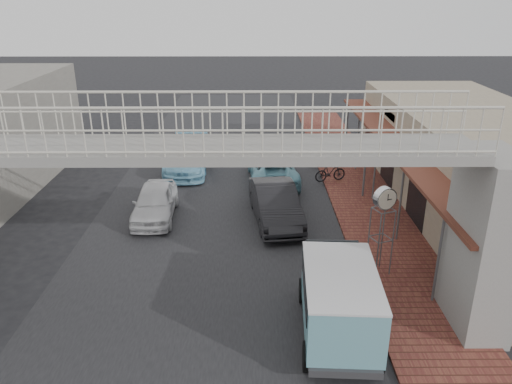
{
  "coord_description": "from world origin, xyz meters",
  "views": [
    {
      "loc": [
        1.53,
        -15.63,
        8.65
      ],
      "look_at": [
        1.65,
        1.51,
        1.8
      ],
      "focal_mm": 35.0,
      "sensor_mm": 36.0,
      "label": 1
    }
  ],
  "objects_px": {
    "angkot_curb": "(273,168)",
    "arrow_sign": "(384,147)",
    "dark_sedan": "(275,204)",
    "angkot_van": "(339,294)",
    "motorcycle_far": "(330,172)",
    "street_clock": "(384,202)",
    "white_hatchback": "(155,202)",
    "angkot_far": "(187,157)",
    "motorcycle_near": "(324,158)"
  },
  "relations": [
    {
      "from": "white_hatchback",
      "to": "angkot_far",
      "type": "height_order",
      "value": "angkot_far"
    },
    {
      "from": "angkot_curb",
      "to": "angkot_far",
      "type": "xyz_separation_m",
      "value": [
        -4.36,
        1.7,
        0.07
      ]
    },
    {
      "from": "motorcycle_far",
      "to": "angkot_far",
      "type": "bearing_deg",
      "value": 58.25
    },
    {
      "from": "white_hatchback",
      "to": "angkot_far",
      "type": "bearing_deg",
      "value": 81.84
    },
    {
      "from": "angkot_curb",
      "to": "street_clock",
      "type": "distance_m",
      "value": 9.53
    },
    {
      "from": "dark_sedan",
      "to": "motorcycle_far",
      "type": "distance_m",
      "value": 5.22
    },
    {
      "from": "white_hatchback",
      "to": "motorcycle_near",
      "type": "xyz_separation_m",
      "value": [
        7.79,
        6.1,
        -0.09
      ]
    },
    {
      "from": "angkot_far",
      "to": "motorcycle_near",
      "type": "height_order",
      "value": "angkot_far"
    },
    {
      "from": "street_clock",
      "to": "arrow_sign",
      "type": "xyz_separation_m",
      "value": [
        1.59,
        6.53,
        -0.15
      ]
    },
    {
      "from": "angkot_curb",
      "to": "motorcycle_far",
      "type": "distance_m",
      "value": 2.81
    },
    {
      "from": "angkot_curb",
      "to": "arrow_sign",
      "type": "bearing_deg",
      "value": 151.51
    },
    {
      "from": "dark_sedan",
      "to": "angkot_curb",
      "type": "bearing_deg",
      "value": 81.95
    },
    {
      "from": "motorcycle_near",
      "to": "arrow_sign",
      "type": "height_order",
      "value": "arrow_sign"
    },
    {
      "from": "angkot_curb",
      "to": "motorcycle_near",
      "type": "height_order",
      "value": "angkot_curb"
    },
    {
      "from": "angkot_van",
      "to": "motorcycle_far",
      "type": "bearing_deg",
      "value": 85.93
    },
    {
      "from": "motorcycle_far",
      "to": "street_clock",
      "type": "bearing_deg",
      "value": 165.63
    },
    {
      "from": "white_hatchback",
      "to": "angkot_curb",
      "type": "distance_m",
      "value": 6.52
    },
    {
      "from": "dark_sedan",
      "to": "angkot_curb",
      "type": "height_order",
      "value": "dark_sedan"
    },
    {
      "from": "white_hatchback",
      "to": "street_clock",
      "type": "distance_m",
      "value": 9.53
    },
    {
      "from": "white_hatchback",
      "to": "dark_sedan",
      "type": "distance_m",
      "value": 4.95
    },
    {
      "from": "street_clock",
      "to": "angkot_curb",
      "type": "bearing_deg",
      "value": 87.55
    },
    {
      "from": "angkot_van",
      "to": "motorcycle_near",
      "type": "distance_m",
      "value": 13.91
    },
    {
      "from": "arrow_sign",
      "to": "angkot_far",
      "type": "bearing_deg",
      "value": 164.34
    },
    {
      "from": "motorcycle_near",
      "to": "arrow_sign",
      "type": "xyz_separation_m",
      "value": [
        1.92,
        -4.17,
        1.84
      ]
    },
    {
      "from": "arrow_sign",
      "to": "street_clock",
      "type": "bearing_deg",
      "value": -95.76
    },
    {
      "from": "white_hatchback",
      "to": "dark_sedan",
      "type": "bearing_deg",
      "value": -6.75
    },
    {
      "from": "arrow_sign",
      "to": "dark_sedan",
      "type": "bearing_deg",
      "value": -146.0
    },
    {
      "from": "dark_sedan",
      "to": "street_clock",
      "type": "height_order",
      "value": "street_clock"
    },
    {
      "from": "motorcycle_near",
      "to": "motorcycle_far",
      "type": "bearing_deg",
      "value": -171.94
    },
    {
      "from": "motorcycle_near",
      "to": "street_clock",
      "type": "height_order",
      "value": "street_clock"
    },
    {
      "from": "angkot_curb",
      "to": "arrow_sign",
      "type": "distance_m",
      "value": 5.52
    },
    {
      "from": "angkot_far",
      "to": "motorcycle_near",
      "type": "bearing_deg",
      "value": 0.88
    },
    {
      "from": "street_clock",
      "to": "arrow_sign",
      "type": "height_order",
      "value": "street_clock"
    },
    {
      "from": "white_hatchback",
      "to": "motorcycle_far",
      "type": "relative_size",
      "value": 2.55
    },
    {
      "from": "motorcycle_near",
      "to": "motorcycle_far",
      "type": "xyz_separation_m",
      "value": [
        0.0,
        -2.15,
        -0.03
      ]
    },
    {
      "from": "dark_sedan",
      "to": "street_clock",
      "type": "xyz_separation_m",
      "value": [
        3.19,
        -4.19,
        1.82
      ]
    },
    {
      "from": "angkot_far",
      "to": "angkot_curb",
      "type": "bearing_deg",
      "value": -22.04
    },
    {
      "from": "motorcycle_far",
      "to": "street_clock",
      "type": "xyz_separation_m",
      "value": [
        0.33,
        -8.55,
        2.01
      ]
    },
    {
      "from": "motorcycle_near",
      "to": "street_clock",
      "type": "bearing_deg",
      "value": -170.15
    },
    {
      "from": "motorcycle_far",
      "to": "arrow_sign",
      "type": "height_order",
      "value": "arrow_sign"
    },
    {
      "from": "angkot_curb",
      "to": "arrow_sign",
      "type": "height_order",
      "value": "arrow_sign"
    },
    {
      "from": "motorcycle_near",
      "to": "arrow_sign",
      "type": "distance_m",
      "value": 4.94
    },
    {
      "from": "angkot_van",
      "to": "motorcycle_near",
      "type": "relative_size",
      "value": 2.25
    },
    {
      "from": "motorcycle_near",
      "to": "motorcycle_far",
      "type": "height_order",
      "value": "motorcycle_near"
    },
    {
      "from": "white_hatchback",
      "to": "street_clock",
      "type": "xyz_separation_m",
      "value": [
        8.13,
        -4.59,
        1.9
      ]
    },
    {
      "from": "motorcycle_far",
      "to": "angkot_van",
      "type": "bearing_deg",
      "value": 156.04
    },
    {
      "from": "white_hatchback",
      "to": "dark_sedan",
      "type": "xyz_separation_m",
      "value": [
        4.94,
        -0.41,
        0.08
      ]
    },
    {
      "from": "angkot_curb",
      "to": "angkot_far",
      "type": "distance_m",
      "value": 4.68
    },
    {
      "from": "angkot_far",
      "to": "motorcycle_near",
      "type": "distance_m",
      "value": 7.17
    },
    {
      "from": "street_clock",
      "to": "angkot_van",
      "type": "bearing_deg",
      "value": -142.66
    }
  ]
}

